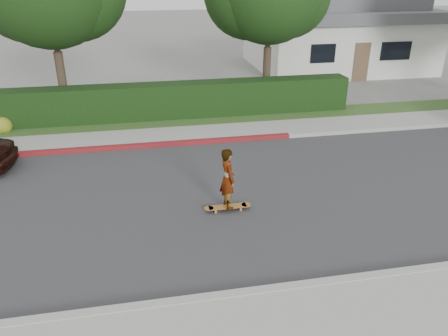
{
  "coord_description": "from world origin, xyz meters",
  "views": [
    {
      "loc": [
        -4.28,
        -10.52,
        5.78
      ],
      "look_at": [
        -2.31,
        -0.28,
        1.0
      ],
      "focal_mm": 35.0,
      "sensor_mm": 36.0,
      "label": 1
    }
  ],
  "objects": [
    {
      "name": "house",
      "position": [
        8.0,
        16.0,
        2.1
      ],
      "size": [
        10.6,
        8.6,
        4.3
      ],
      "color": "beige",
      "rests_on": "ground"
    },
    {
      "name": "skateboard",
      "position": [
        -2.31,
        -0.78,
        0.11
      ],
      "size": [
        1.23,
        0.24,
        0.11
      ],
      "rotation": [
        0.0,
        0.0,
        -0.0
      ],
      "color": "#BD7B34",
      "rests_on": "ground"
    },
    {
      "name": "sidewalk_far",
      "position": [
        0.0,
        5.0,
        0.06
      ],
      "size": [
        60.0,
        1.6,
        0.12
      ],
      "primitive_type": "cube",
      "color": "gray",
      "rests_on": "ground"
    },
    {
      "name": "sidewalk_near",
      "position": [
        0.0,
        -5.0,
        0.06
      ],
      "size": [
        60.0,
        1.6,
        0.12
      ],
      "primitive_type": "cube",
      "color": "gray",
      "rests_on": "ground"
    },
    {
      "name": "ground",
      "position": [
        0.0,
        0.0,
        0.0
      ],
      "size": [
        120.0,
        120.0,
        0.0
      ],
      "primitive_type": "plane",
      "color": "slate",
      "rests_on": "ground"
    },
    {
      "name": "road",
      "position": [
        0.0,
        0.0,
        0.01
      ],
      "size": [
        60.0,
        8.0,
        0.01
      ],
      "primitive_type": "cube",
      "color": "#2D2D30",
      "rests_on": "ground"
    },
    {
      "name": "curb_red_section",
      "position": [
        -5.0,
        4.1,
        0.08
      ],
      "size": [
        12.0,
        0.21,
        0.15
      ],
      "primitive_type": "cube",
      "color": "maroon",
      "rests_on": "ground"
    },
    {
      "name": "hedge",
      "position": [
        -3.0,
        7.2,
        0.75
      ],
      "size": [
        15.0,
        1.0,
        1.5
      ],
      "primitive_type": "cube",
      "color": "black",
      "rests_on": "ground"
    },
    {
      "name": "curb_far",
      "position": [
        0.0,
        4.1,
        0.07
      ],
      "size": [
        60.0,
        0.2,
        0.15
      ],
      "primitive_type": "cube",
      "color": "#9E9E99",
      "rests_on": "ground"
    },
    {
      "name": "planting_strip",
      "position": [
        0.0,
        6.6,
        0.05
      ],
      "size": [
        60.0,
        1.6,
        0.1
      ],
      "primitive_type": "cube",
      "color": "#2D4C1E",
      "rests_on": "ground"
    },
    {
      "name": "skateboarder",
      "position": [
        -2.31,
        -0.78,
        0.93
      ],
      "size": [
        0.47,
        0.64,
        1.61
      ],
      "primitive_type": "imported",
      "rotation": [
        0.0,
        0.0,
        1.72
      ],
      "color": "white",
      "rests_on": "skateboard"
    },
    {
      "name": "curb_near",
      "position": [
        0.0,
        -4.1,
        0.07
      ],
      "size": [
        60.0,
        0.2,
        0.15
      ],
      "primitive_type": "cube",
      "color": "#9E9E99",
      "rests_on": "ground"
    }
  ]
}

